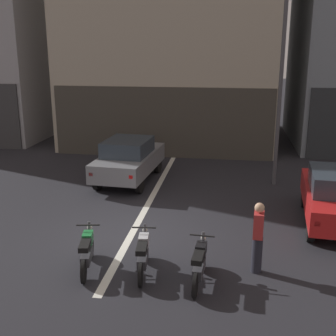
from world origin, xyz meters
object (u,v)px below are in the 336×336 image
object	(u,v)px
motorcycle_green_row_leftmost	(87,251)
motorcycle_silver_row_left_mid	(143,254)
person_by_motorcycles	(258,237)
motorcycle_black_row_centre	(200,263)
car_grey_crossing_near	(129,159)
street_lamp	(282,68)

from	to	relation	value
motorcycle_green_row_leftmost	motorcycle_silver_row_left_mid	distance (m)	1.30
motorcycle_green_row_leftmost	person_by_motorcycles	world-z (taller)	person_by_motorcycles
motorcycle_black_row_centre	car_grey_crossing_near	bearing A→B (deg)	114.79
motorcycle_green_row_leftmost	person_by_motorcycles	bearing A→B (deg)	6.67
motorcycle_green_row_leftmost	motorcycle_black_row_centre	xyz separation A→B (m)	(2.59, -0.20, 0.00)
motorcycle_black_row_centre	person_by_motorcycles	xyz separation A→B (m)	(1.24, 0.64, 0.40)
street_lamp	motorcycle_black_row_centre	bearing A→B (deg)	-106.66
car_grey_crossing_near	person_by_motorcycles	world-z (taller)	person_by_motorcycles
car_grey_crossing_near	street_lamp	distance (m)	6.38
car_grey_crossing_near	person_by_motorcycles	xyz separation A→B (m)	(4.45, -6.30, -0.03)
motorcycle_silver_row_left_mid	person_by_motorcycles	bearing A→B (deg)	8.99
street_lamp	motorcycle_green_row_leftmost	world-z (taller)	street_lamp
motorcycle_green_row_leftmost	motorcycle_black_row_centre	world-z (taller)	same
motorcycle_green_row_leftmost	motorcycle_black_row_centre	distance (m)	2.60
car_grey_crossing_near	motorcycle_black_row_centre	bearing A→B (deg)	-65.21
car_grey_crossing_near	street_lamp	bearing A→B (deg)	4.52
car_grey_crossing_near	person_by_motorcycles	distance (m)	7.71
street_lamp	motorcycle_green_row_leftmost	size ratio (longest dim) A/B	4.22
motorcycle_silver_row_left_mid	motorcycle_black_row_centre	distance (m)	1.32
car_grey_crossing_near	motorcycle_black_row_centre	distance (m)	7.66
motorcycle_silver_row_left_mid	motorcycle_green_row_leftmost	bearing A→B (deg)	-177.92
person_by_motorcycles	motorcycle_black_row_centre	bearing A→B (deg)	-152.63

